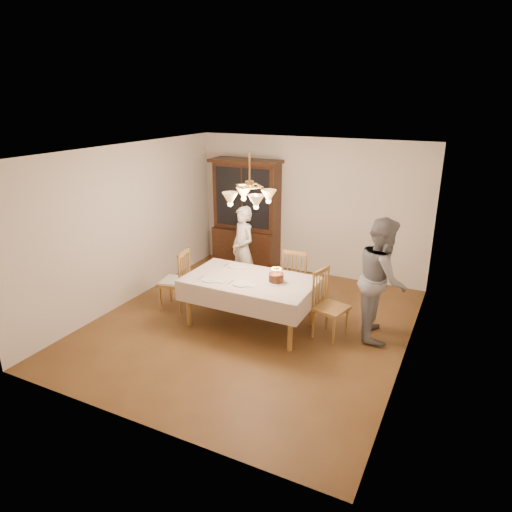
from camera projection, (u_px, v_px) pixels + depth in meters
The scene contains 14 objects.
ground at pixel (250, 325), 6.95m from camera, with size 5.00×5.00×0.00m, color #543418.
room_shell at pixel (250, 225), 6.43m from camera, with size 5.00×5.00×5.00m.
dining_table at pixel (250, 283), 6.73m from camera, with size 1.90×1.10×0.76m.
china_hutch at pixel (246, 216), 9.02m from camera, with size 1.38×0.54×2.16m.
chair_far_side at pixel (297, 280), 7.48m from camera, with size 0.46×0.44×1.00m.
chair_left_end at pixel (175, 282), 7.35m from camera, with size 0.49×0.51×1.00m.
chair_right_end at pixel (330, 309), 6.48m from camera, with size 0.52×0.53×1.00m.
elderly_woman at pixel (243, 250), 7.94m from camera, with size 0.56×0.37×1.53m, color #F2E6CC.
adult_in_grey at pixel (381, 279), 6.39m from camera, with size 0.85×0.66×1.76m, color slate.
birthday_cake at pixel (276, 278), 6.56m from camera, with size 0.30×0.30×0.22m.
place_setting_near_left at pixel (211, 280), 6.64m from camera, with size 0.40×0.26×0.02m.
place_setting_near_right at pixel (242, 284), 6.50m from camera, with size 0.40×0.25×0.02m.
place_setting_far_left at pixel (236, 266), 7.17m from camera, with size 0.37×0.23×0.02m.
chandelier at pixel (250, 197), 6.30m from camera, with size 0.62×0.62×0.73m.
Camera 1 is at (2.82, -5.53, 3.30)m, focal length 32.00 mm.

